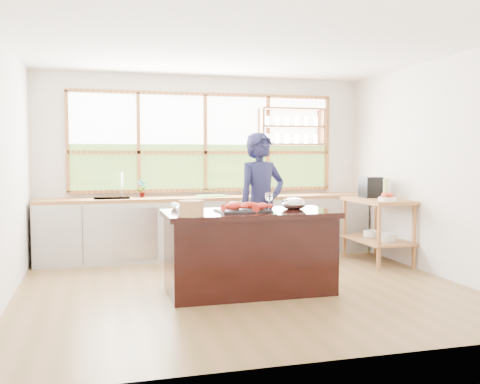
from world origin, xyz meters
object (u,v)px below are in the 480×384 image
object	(u,v)px
espresso_machine	(371,187)
wicker_basket	(191,208)
island	(249,251)
cook	(261,205)

from	to	relation	value
espresso_machine	wicker_basket	world-z (taller)	espresso_machine
espresso_machine	wicker_basket	xyz separation A→B (m)	(-2.89, -1.66, -0.07)
island	espresso_machine	size ratio (longest dim) A/B	6.26
island	wicker_basket	bearing A→B (deg)	-153.55
island	wicker_basket	size ratio (longest dim) A/B	7.43
island	espresso_machine	bearing A→B (deg)	30.88
cook	wicker_basket	size ratio (longest dim) A/B	7.17
cook	espresso_machine	distance (m)	1.95
cook	espresso_machine	size ratio (longest dim) A/B	6.04
espresso_machine	island	bearing A→B (deg)	-148.86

